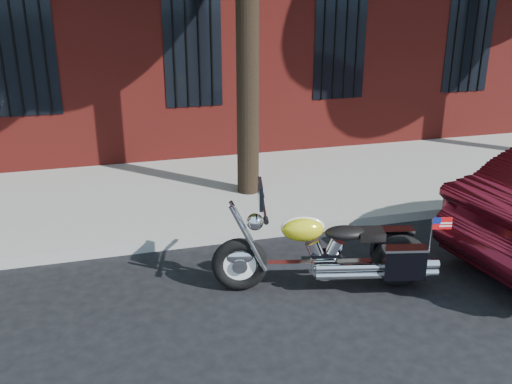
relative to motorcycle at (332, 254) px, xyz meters
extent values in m
plane|color=black|center=(-0.69, 0.26, -0.46)|extent=(120.00, 120.00, 0.00)
cube|color=gray|center=(-0.69, 1.64, -0.39)|extent=(40.00, 0.16, 0.15)
cube|color=gray|center=(-0.69, 3.52, -0.39)|extent=(40.00, 3.60, 0.15)
cube|color=black|center=(-0.69, 5.37, 1.74)|extent=(1.10, 0.14, 2.00)
cylinder|color=black|center=(-0.69, 5.29, 1.74)|extent=(0.04, 0.04, 2.00)
cylinder|color=black|center=(-0.19, 3.16, 2.04)|extent=(0.36, 0.36, 5.00)
torus|color=black|center=(-1.06, 0.25, -0.12)|extent=(0.69, 0.30, 0.67)
torus|color=black|center=(0.80, -0.18, -0.12)|extent=(0.69, 0.30, 0.67)
cylinder|color=white|center=(-1.06, 0.25, -0.12)|extent=(0.50, 0.17, 0.50)
cylinder|color=white|center=(0.80, -0.18, -0.12)|extent=(0.50, 0.17, 0.50)
ellipsoid|color=white|center=(-1.06, 0.25, -0.02)|extent=(0.37, 0.20, 0.19)
ellipsoid|color=yellow|center=(0.80, -0.18, 0.00)|extent=(0.38, 0.22, 0.19)
cube|color=white|center=(-0.13, 0.04, -0.14)|extent=(1.49, 0.44, 0.08)
cylinder|color=white|center=(-0.08, 0.02, -0.16)|extent=(0.35, 0.25, 0.32)
cylinder|color=white|center=(0.37, -0.26, -0.15)|extent=(1.25, 0.37, 0.09)
ellipsoid|color=yellow|center=(-0.35, 0.09, 0.32)|extent=(0.55, 0.39, 0.29)
ellipsoid|color=black|center=(0.14, -0.03, 0.26)|extent=(0.54, 0.39, 0.16)
cube|color=black|center=(0.83, 0.08, -0.01)|extent=(0.51, 0.27, 0.38)
cube|color=black|center=(0.71, -0.43, -0.01)|extent=(0.51, 0.27, 0.38)
cylinder|color=white|center=(-0.79, 0.19, 0.61)|extent=(0.21, 0.77, 0.04)
sphere|color=white|center=(-0.89, 0.21, 0.42)|extent=(0.24, 0.24, 0.20)
cube|color=black|center=(-0.83, 0.20, 0.77)|extent=(0.13, 0.40, 0.28)
cube|color=red|center=(1.07, -0.55, 0.50)|extent=(0.22, 0.06, 0.14)
camera|label=1|loc=(-2.50, -5.60, 3.02)|focal=40.00mm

